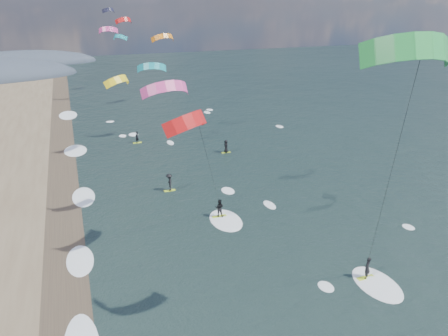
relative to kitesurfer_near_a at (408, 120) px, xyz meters
name	(u,v)px	position (x,y,z in m)	size (l,w,h in m)	color
wet_sand_strip	(66,307)	(-16.09, 8.51, -12.62)	(3.00, 240.00, 0.00)	#382D23
kitesurfer_near_a	(408,120)	(0.00, 0.00, 0.00)	(7.64, 8.50, 16.91)	#C0E328
kitesurfer_near_b	(207,156)	(-5.73, 12.23, -5.32)	(6.98, 8.98, 11.84)	#C0E328
far_kitesurfers	(181,164)	(-3.91, 27.76, -11.77)	(10.66, 16.76, 1.79)	#C0E328
bg_kite_field	(133,40)	(-4.31, 54.05, -1.22)	(13.83, 78.11, 6.73)	#D83F8C
shoreline_surf	(83,262)	(-14.89, 13.26, -12.63)	(2.40, 79.40, 0.11)	white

